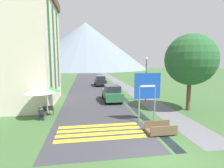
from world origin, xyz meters
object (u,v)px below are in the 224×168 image
at_px(parked_car_far, 100,81).
at_px(cafe_chair_middle, 46,105).
at_px(cafe_chair_nearest, 41,114).
at_px(streetlamp, 146,75).
at_px(person_seated_near, 41,112).
at_px(person_standing_terrace, 49,97).
at_px(parked_car_near, 112,93).
at_px(cafe_chair_near_left, 51,109).
at_px(cafe_umbrella_middle_green, 49,89).
at_px(hotel_building, 25,44).
at_px(road_sign, 147,90).
at_px(cafe_umbrella_front_white, 40,90).
at_px(cafe_chair_near_right, 44,110).
at_px(tree_by_path, 191,60).
at_px(person_seated_far, 41,106).
at_px(footbridge, 160,130).

xyz_separation_m(parked_car_far, cafe_chair_middle, (-6.31, -15.44, -0.40)).
xyz_separation_m(cafe_chair_nearest, streetlamp, (10.01, 4.92, 2.39)).
relative_size(person_seated_near, person_standing_terrace, 0.70).
bearing_deg(parked_car_near, cafe_chair_near_left, -142.95).
bearing_deg(cafe_umbrella_middle_green, hotel_building, 130.46).
relative_size(road_sign, parked_car_far, 0.94).
bearing_deg(hotel_building, cafe_umbrella_front_white, -65.07).
relative_size(cafe_chair_middle, person_standing_terrace, 0.49).
xyz_separation_m(cafe_chair_near_right, cafe_umbrella_front_white, (-0.07, -0.78, 1.77)).
relative_size(cafe_chair_middle, cafe_umbrella_front_white, 0.34).
bearing_deg(tree_by_path, cafe_chair_near_right, 179.08).
bearing_deg(streetlamp, parked_car_far, 106.53).
height_order(hotel_building, cafe_umbrella_front_white, hotel_building).
height_order(parked_car_near, cafe_chair_middle, parked_car_near).
xyz_separation_m(parked_car_far, person_seated_near, (-6.15, -18.01, -0.24)).
height_order(road_sign, parked_car_far, road_sign).
bearing_deg(tree_by_path, hotel_building, 161.71).
relative_size(cafe_chair_nearest, person_seated_far, 0.66).
distance_m(cafe_chair_middle, cafe_chair_nearest, 2.62).
relative_size(hotel_building, cafe_umbrella_front_white, 4.58).
xyz_separation_m(person_standing_terrace, tree_by_path, (12.72, -2.85, 3.58)).
height_order(footbridge, cafe_chair_nearest, cafe_chair_nearest).
height_order(road_sign, streetlamp, streetlamp).
bearing_deg(cafe_umbrella_front_white, cafe_chair_middle, 92.81).
height_order(cafe_chair_nearest, streetlamp, streetlamp).
bearing_deg(streetlamp, cafe_chair_middle, -167.28).
height_order(cafe_umbrella_middle_green, streetlamp, streetlamp).
bearing_deg(cafe_chair_nearest, cafe_chair_near_left, 67.17).
xyz_separation_m(parked_car_far, tree_by_path, (6.48, -17.21, 3.68)).
bearing_deg(road_sign, person_standing_terrace, 146.96).
height_order(footbridge, cafe_umbrella_front_white, cafe_umbrella_front_white).
distance_m(hotel_building, parked_car_near, 10.42).
height_order(hotel_building, cafe_chair_near_left, hotel_building).
xyz_separation_m(cafe_chair_middle, streetlamp, (10.21, 2.31, 2.39)).
xyz_separation_m(cafe_chair_near_right, streetlamp, (10.03, 3.87, 2.39)).
xyz_separation_m(cafe_umbrella_middle_green, streetlamp, (9.89, 2.33, 0.91)).
height_order(cafe_chair_middle, tree_by_path, tree_by_path).
xyz_separation_m(road_sign, person_seated_near, (-7.83, 1.50, -1.71)).
bearing_deg(tree_by_path, person_seated_far, 176.16).
bearing_deg(hotel_building, footbridge, -41.98).
height_order(parked_car_near, cafe_chair_near_right, parked_car_near).
height_order(road_sign, person_seated_far, road_sign).
bearing_deg(cafe_chair_nearest, streetlamp, 24.50).
bearing_deg(tree_by_path, parked_car_far, 110.64).
xyz_separation_m(road_sign, cafe_umbrella_front_white, (-7.88, 1.73, -0.10)).
height_order(parked_car_near, tree_by_path, tree_by_path).
xyz_separation_m(parked_car_near, cafe_chair_middle, (-6.49, -3.00, -0.40)).
distance_m(cafe_chair_near_right, tree_by_path, 13.26).
bearing_deg(parked_car_near, hotel_building, 178.14).
relative_size(parked_car_near, streetlamp, 0.88).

